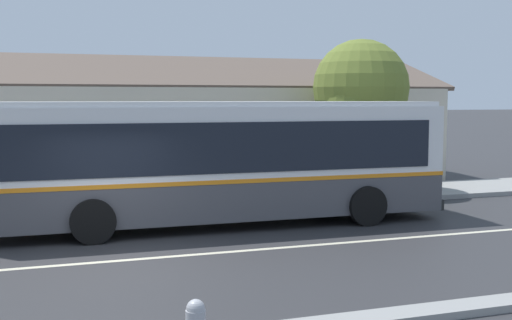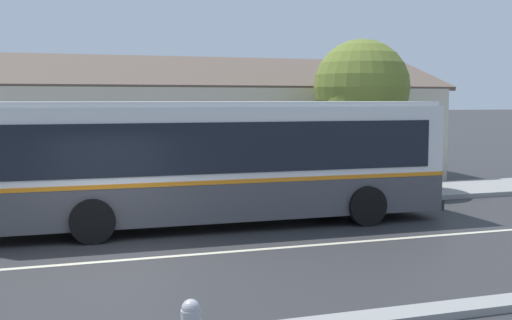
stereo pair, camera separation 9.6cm
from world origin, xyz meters
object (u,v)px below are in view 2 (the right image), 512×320
object	(u,v)px
street_tree_primary	(360,91)
bus_stop_sign	(412,148)
bench_down_street	(144,188)
transit_bus	(218,159)

from	to	relation	value
street_tree_primary	bus_stop_sign	distance (m)	2.68
bench_down_street	bus_stop_sign	size ratio (longest dim) A/B	0.75
bench_down_street	transit_bus	bearing A→B (deg)	-65.92
street_tree_primary	bus_stop_sign	xyz separation A→B (m)	(0.95, -1.74, -1.80)
transit_bus	bench_down_street	distance (m)	3.57
bench_down_street	bus_stop_sign	distance (m)	8.42
bench_down_street	bus_stop_sign	xyz separation A→B (m)	(8.30, -1.01, 1.07)
transit_bus	bench_down_street	size ratio (longest dim) A/B	6.45
transit_bus	street_tree_primary	distance (m)	7.30
transit_bus	street_tree_primary	xyz separation A→B (m)	(5.96, 3.83, 1.77)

